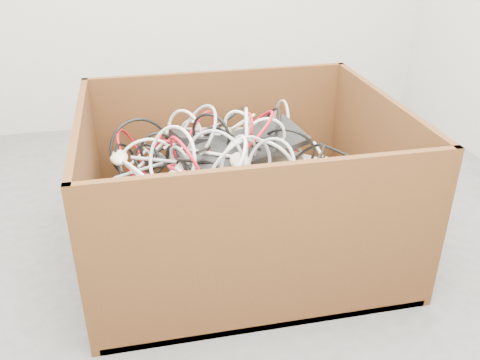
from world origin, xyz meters
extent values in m
plane|color=#505053|center=(0.00, 0.00, 0.00)|extent=(3.00, 3.00, 0.00)
cube|color=#442311|center=(0.04, 0.06, 0.01)|extent=(1.15, 0.96, 0.03)
cube|color=#442311|center=(0.04, 0.53, 0.30)|extent=(1.15, 0.02, 0.60)
cube|color=#442311|center=(0.04, -0.41, 0.30)|extent=(1.15, 0.03, 0.60)
cube|color=#442311|center=(0.60, 0.06, 0.30)|extent=(0.02, 0.91, 0.60)
cube|color=#442311|center=(-0.52, 0.06, 0.30)|extent=(0.02, 0.91, 0.60)
cube|color=tan|center=(0.04, 0.08, 0.08)|extent=(1.01, 0.87, 0.19)
cube|color=tan|center=(-0.06, 0.01, 0.17)|extent=(0.72, 0.65, 0.20)
cube|color=#C8AF8D|center=(-0.09, 0.18, 0.20)|extent=(0.48, 0.46, 0.17)
cube|color=#C8AF8D|center=(0.18, 0.06, 0.19)|extent=(0.51, 0.32, 0.19)
cube|color=#C8AF8D|center=(0.17, -0.06, 0.19)|extent=(0.29, 0.52, 0.07)
cube|color=#C8AF8D|center=(-0.31, -0.11, 0.21)|extent=(0.49, 0.44, 0.16)
cube|color=#C8AF8D|center=(0.44, -0.04, 0.22)|extent=(0.30, 0.52, 0.11)
cube|color=#C8AF8D|center=(0.03, 0.28, 0.34)|extent=(0.50, 0.15, 0.18)
cube|color=#C8AF8D|center=(-0.09, 0.07, 0.30)|extent=(0.45, 0.48, 0.17)
cube|color=#C8AF8D|center=(0.19, 0.15, 0.32)|extent=(0.44, 0.50, 0.11)
cube|color=black|center=(0.05, 0.25, 0.40)|extent=(0.51, 0.24, 0.16)
cube|color=black|center=(0.06, 0.08, 0.44)|extent=(0.52, 0.35, 0.11)
ellipsoid|color=beige|center=(-0.19, 0.10, 0.32)|extent=(0.12, 0.08, 0.04)
ellipsoid|color=beige|center=(0.26, 0.34, 0.34)|extent=(0.11, 0.13, 0.04)
ellipsoid|color=beige|center=(-0.07, -0.18, 0.29)|extent=(0.12, 0.08, 0.04)
ellipsoid|color=beige|center=(0.01, -0.06, 0.45)|extent=(0.08, 0.12, 0.04)
ellipsoid|color=beige|center=(-0.17, 0.36, 0.40)|extent=(0.13, 0.12, 0.04)
ellipsoid|color=black|center=(0.15, -0.28, 0.29)|extent=(0.13, 0.11, 0.04)
ellipsoid|color=beige|center=(-0.41, 0.21, 0.38)|extent=(0.07, 0.11, 0.04)
cube|color=white|center=(-0.25, -0.02, 0.36)|extent=(0.26, 0.25, 0.12)
cube|color=white|center=(-0.17, -0.06, 0.34)|extent=(0.26, 0.12, 0.08)
cube|color=#0C44BD|center=(0.42, -0.03, 0.37)|extent=(0.05, 0.05, 0.03)
torus|color=black|center=(-0.06, 0.13, 0.48)|extent=(0.14, 0.12, 0.17)
torus|color=#98999E|center=(-0.37, -0.03, 0.32)|extent=(0.32, 0.23, 0.24)
torus|color=silver|center=(0.05, 0.16, 0.49)|extent=(0.14, 0.12, 0.18)
torus|color=#98999E|center=(-0.27, 0.36, 0.32)|extent=(0.18, 0.17, 0.17)
torus|color=#B00C1B|center=(0.09, 0.10, 0.48)|extent=(0.19, 0.29, 0.24)
torus|color=silver|center=(0.06, 0.07, 0.48)|extent=(0.07, 0.31, 0.31)
torus|color=#98999E|center=(-0.15, -0.15, 0.41)|extent=(0.20, 0.29, 0.23)
torus|color=silver|center=(0.20, -0.13, 0.41)|extent=(0.12, 0.17, 0.14)
torus|color=#B00C1B|center=(-0.09, 0.26, 0.41)|extent=(0.16, 0.27, 0.30)
torus|color=silver|center=(-0.03, -0.08, 0.46)|extent=(0.16, 0.30, 0.26)
torus|color=black|center=(0.18, 0.22, 0.41)|extent=(0.13, 0.31, 0.29)
torus|color=silver|center=(-0.11, 0.36, 0.36)|extent=(0.12, 0.24, 0.25)
torus|color=silver|center=(0.14, 0.09, 0.47)|extent=(0.22, 0.04, 0.22)
torus|color=#B00C1B|center=(-0.17, -0.01, 0.43)|extent=(0.13, 0.33, 0.32)
torus|color=black|center=(0.10, 0.09, 0.45)|extent=(0.26, 0.26, 0.12)
torus|color=#98999E|center=(0.03, -0.08, 0.45)|extent=(0.28, 0.10, 0.29)
torus|color=#B00C1B|center=(0.26, 0.25, 0.38)|extent=(0.24, 0.07, 0.24)
torus|color=silver|center=(-0.30, 0.23, 0.34)|extent=(0.32, 0.07, 0.31)
torus|color=#98999E|center=(-0.12, -0.14, 0.43)|extent=(0.11, 0.10, 0.07)
torus|color=silver|center=(-0.35, -0.20, 0.33)|extent=(0.33, 0.17, 0.30)
torus|color=black|center=(-0.20, 0.06, 0.38)|extent=(0.09, 0.25, 0.26)
torus|color=black|center=(-0.27, 0.28, 0.33)|extent=(0.14, 0.16, 0.18)
torus|color=#98999E|center=(0.10, -0.13, 0.46)|extent=(0.17, 0.25, 0.24)
torus|color=#B00C1B|center=(0.08, 0.12, 0.49)|extent=(0.04, 0.18, 0.18)
torus|color=black|center=(0.00, 0.30, 0.45)|extent=(0.29, 0.29, 0.19)
torus|color=black|center=(-0.37, 0.25, 0.31)|extent=(0.15, 0.31, 0.29)
torus|color=black|center=(0.11, 0.08, 0.47)|extent=(0.18, 0.17, 0.08)
torus|color=black|center=(-0.26, 0.25, 0.38)|extent=(0.17, 0.05, 0.17)
torus|color=#B00C1B|center=(0.27, -0.15, 0.40)|extent=(0.15, 0.11, 0.13)
torus|color=black|center=(-0.10, 0.13, 0.41)|extent=(0.27, 0.20, 0.31)
torus|color=black|center=(0.24, 0.11, 0.40)|extent=(0.27, 0.15, 0.27)
torus|color=black|center=(-0.11, -0.07, 0.42)|extent=(0.11, 0.08, 0.13)
torus|color=silver|center=(-0.15, 0.27, 0.42)|extent=(0.17, 0.26, 0.30)
torus|color=#98999E|center=(-0.02, -0.05, 0.42)|extent=(0.29, 0.22, 0.34)
torus|color=#B00C1B|center=(-0.36, 0.35, 0.31)|extent=(0.13, 0.33, 0.32)
torus|color=silver|center=(0.10, 0.30, 0.45)|extent=(0.12, 0.14, 0.12)
torus|color=#B00C1B|center=(-0.26, 0.32, 0.37)|extent=(0.09, 0.17, 0.16)
torus|color=#98999E|center=(-0.08, -0.06, 0.46)|extent=(0.27, 0.17, 0.31)
torus|color=#98999E|center=(-0.36, -0.20, 0.37)|extent=(0.15, 0.06, 0.15)
torus|color=black|center=(0.12, 0.23, 0.38)|extent=(0.10, 0.12, 0.14)
torus|color=#98999E|center=(-0.19, 0.05, 0.42)|extent=(0.08, 0.14, 0.15)
torus|color=silver|center=(-0.22, -0.01, 0.45)|extent=(0.22, 0.26, 0.31)
torus|color=black|center=(-0.33, 0.24, 0.39)|extent=(0.34, 0.12, 0.34)
torus|color=silver|center=(0.13, 0.00, 0.42)|extent=(0.19, 0.21, 0.25)
torus|color=black|center=(-0.31, 0.25, 0.36)|extent=(0.14, 0.10, 0.12)
torus|color=#98999E|center=(-0.11, 0.15, 0.48)|extent=(0.19, 0.34, 0.29)
torus|color=#B00C1B|center=(-0.39, -0.08, 0.33)|extent=(0.29, 0.05, 0.29)
torus|color=silver|center=(-0.31, -0.06, 0.41)|extent=(0.20, 0.30, 0.26)
torus|color=#98999E|center=(0.27, 0.35, 0.39)|extent=(0.06, 0.33, 0.33)
torus|color=black|center=(0.25, -0.01, 0.39)|extent=(0.23, 0.30, 0.23)
torus|color=#98999E|center=(-0.22, 0.00, 0.37)|extent=(0.28, 0.25, 0.16)
torus|color=#98999E|center=(-0.32, -0.19, 0.37)|extent=(0.20, 0.12, 0.17)
torus|color=#B00C1B|center=(-0.14, -0.01, 0.40)|extent=(0.26, 0.26, 0.10)
cylinder|color=black|center=(-0.23, -0.10, 0.40)|extent=(0.23, 0.03, 0.06)
cylinder|color=#B00C1B|center=(-0.24, -0.22, 0.37)|extent=(0.13, 0.03, 0.05)
cylinder|color=#98999E|center=(-0.28, 0.15, 0.36)|extent=(0.19, 0.11, 0.02)
cylinder|color=silver|center=(0.02, 0.19, 0.43)|extent=(0.18, 0.06, 0.04)
cylinder|color=silver|center=(-0.03, 0.24, 0.43)|extent=(0.25, 0.14, 0.04)
cylinder|color=#98999E|center=(0.42, -0.13, 0.36)|extent=(0.12, 0.04, 0.02)
cylinder|color=#98999E|center=(-0.18, -0.08, 0.38)|extent=(0.10, 0.14, 0.05)
cylinder|color=#98999E|center=(-0.27, 0.10, 0.41)|extent=(0.19, 0.05, 0.03)
cylinder|color=silver|center=(0.28, 0.18, 0.40)|extent=(0.04, 0.28, 0.10)
cylinder|color=#B00C1B|center=(-0.01, 0.10, 0.44)|extent=(0.16, 0.09, 0.03)
cylinder|color=black|center=(-0.24, 0.11, 0.38)|extent=(0.07, 0.17, 0.04)
cylinder|color=silver|center=(0.41, 0.23, 0.33)|extent=(0.04, 0.16, 0.03)
cylinder|color=silver|center=(-0.34, 0.30, 0.32)|extent=(0.09, 0.11, 0.04)
cylinder|color=#98999E|center=(-0.12, 0.21, 0.44)|extent=(0.24, 0.04, 0.09)
cylinder|color=#98999E|center=(0.16, 0.20, 0.40)|extent=(0.22, 0.06, 0.03)
cylinder|color=silver|center=(-0.29, 0.30, 0.33)|extent=(0.12, 0.16, 0.04)
cylinder|color=black|center=(0.48, 0.24, 0.31)|extent=(0.10, 0.12, 0.03)
cylinder|color=#B00C1B|center=(-0.02, -0.15, 0.45)|extent=(0.15, 0.09, 0.05)
cylinder|color=silver|center=(-0.09, 0.04, 0.45)|extent=(0.19, 0.10, 0.03)
cylinder|color=#B00C1B|center=(-0.07, 0.35, 0.41)|extent=(0.07, 0.22, 0.06)
cylinder|color=silver|center=(0.35, 0.38, 0.30)|extent=(0.04, 0.13, 0.02)
cylinder|color=black|center=(-0.10, 0.03, 0.47)|extent=(0.11, 0.25, 0.10)
cylinder|color=#B00C1B|center=(0.18, 0.12, 0.43)|extent=(0.24, 0.05, 0.05)
cylinder|color=#98999E|center=(0.32, -0.10, 0.39)|extent=(0.08, 0.20, 0.05)
cylinder|color=#98999E|center=(-0.39, 0.12, 0.35)|extent=(0.08, 0.16, 0.07)
cylinder|color=#B00C1B|center=(-0.18, 0.19, 0.43)|extent=(0.14, 0.11, 0.04)
cylinder|color=black|center=(0.03, 0.06, 0.48)|extent=(0.14, 0.16, 0.05)
cylinder|color=silver|center=(-0.10, 0.30, 0.41)|extent=(0.20, 0.12, 0.02)
cylinder|color=#98999E|center=(-0.11, -0.11, 0.41)|extent=(0.18, 0.09, 0.02)
cylinder|color=black|center=(-0.12, -0.01, 0.44)|extent=(0.18, 0.02, 0.06)
camera|label=1|loc=(-0.33, -1.65, 1.24)|focal=38.91mm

